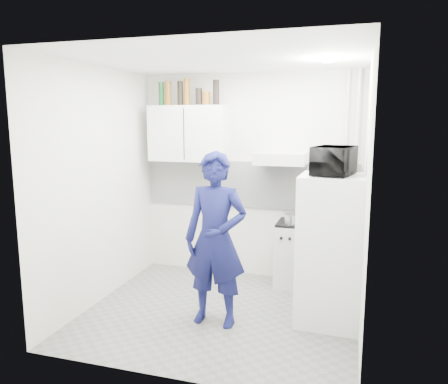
# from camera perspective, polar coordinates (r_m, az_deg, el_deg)

# --- Properties ---
(floor) EXTENTS (2.80, 2.80, 0.00)m
(floor) POSITION_cam_1_polar(r_m,az_deg,el_deg) (4.80, -0.47, -15.49)
(floor) COLOR slate
(floor) RESTS_ON ground
(ceiling) EXTENTS (2.80, 2.80, 0.00)m
(ceiling) POSITION_cam_1_polar(r_m,az_deg,el_deg) (4.39, -0.51, 16.97)
(ceiling) COLOR white
(ceiling) RESTS_ON wall_back
(wall_back) EXTENTS (2.80, 0.00, 2.80)m
(wall_back) POSITION_cam_1_polar(r_m,az_deg,el_deg) (5.61, 3.31, 2.00)
(wall_back) COLOR silver
(wall_back) RESTS_ON floor
(wall_left) EXTENTS (0.00, 2.60, 2.60)m
(wall_left) POSITION_cam_1_polar(r_m,az_deg,el_deg) (5.01, -15.97, 0.76)
(wall_left) COLOR silver
(wall_left) RESTS_ON floor
(wall_right) EXTENTS (0.00, 2.60, 2.60)m
(wall_right) POSITION_cam_1_polar(r_m,az_deg,el_deg) (4.22, 17.97, -0.90)
(wall_right) COLOR silver
(wall_right) RESTS_ON floor
(person) EXTENTS (0.64, 0.43, 1.73)m
(person) POSITION_cam_1_polar(r_m,az_deg,el_deg) (4.30, -1.11, -6.20)
(person) COLOR #111444
(person) RESTS_ON floor
(stove) EXTENTS (0.49, 0.49, 0.78)m
(stove) POSITION_cam_1_polar(r_m,az_deg,el_deg) (5.45, 9.42, -8.17)
(stove) COLOR beige
(stove) RESTS_ON floor
(fridge) EXTENTS (0.63, 0.63, 1.50)m
(fridge) POSITION_cam_1_polar(r_m,az_deg,el_deg) (4.49, 13.72, -7.36)
(fridge) COLOR white
(fridge) RESTS_ON floor
(stove_top) EXTENTS (0.47, 0.47, 0.03)m
(stove_top) POSITION_cam_1_polar(r_m,az_deg,el_deg) (5.34, 9.54, -4.05)
(stove_top) COLOR black
(stove_top) RESTS_ON stove
(saucepan) EXTENTS (0.20, 0.20, 0.11)m
(saucepan) POSITION_cam_1_polar(r_m,az_deg,el_deg) (5.26, 9.03, -3.46)
(saucepan) COLOR silver
(saucepan) RESTS_ON stove_top
(microwave) EXTENTS (0.56, 0.43, 0.28)m
(microwave) POSITION_cam_1_polar(r_m,az_deg,el_deg) (4.32, 14.18, 3.97)
(microwave) COLOR black
(microwave) RESTS_ON fridge
(bottle_a) EXTENTS (0.07, 0.07, 0.29)m
(bottle_a) POSITION_cam_1_polar(r_m,az_deg,el_deg) (5.77, -8.19, 12.55)
(bottle_a) COLOR #144C1E
(bottle_a) RESTS_ON upper_cabinet
(bottle_b) EXTENTS (0.08, 0.08, 0.30)m
(bottle_b) POSITION_cam_1_polar(r_m,az_deg,el_deg) (5.74, -7.33, 12.63)
(bottle_b) COLOR brown
(bottle_b) RESTS_ON upper_cabinet
(bottle_c) EXTENTS (0.07, 0.07, 0.30)m
(bottle_c) POSITION_cam_1_polar(r_m,az_deg,el_deg) (5.67, -5.74, 12.69)
(bottle_c) COLOR black
(bottle_c) RESTS_ON upper_cabinet
(bottle_d) EXTENTS (0.08, 0.08, 0.33)m
(bottle_d) POSITION_cam_1_polar(r_m,az_deg,el_deg) (5.64, -4.87, 12.89)
(bottle_d) COLOR brown
(bottle_d) RESTS_ON upper_cabinet
(canister_a) EXTENTS (0.08, 0.08, 0.21)m
(canister_a) POSITION_cam_1_polar(r_m,az_deg,el_deg) (5.58, -3.30, 12.32)
(canister_a) COLOR black
(canister_a) RESTS_ON upper_cabinet
(canister_b) EXTENTS (0.09, 0.09, 0.17)m
(canister_b) POSITION_cam_1_polar(r_m,az_deg,el_deg) (5.54, -2.32, 12.13)
(canister_b) COLOR brown
(canister_b) RESTS_ON upper_cabinet
(bottle_e) EXTENTS (0.08, 0.08, 0.31)m
(bottle_e) POSITION_cam_1_polar(r_m,az_deg,el_deg) (5.51, -1.04, 12.86)
(bottle_e) COLOR black
(bottle_e) RESTS_ON upper_cabinet
(upper_cabinet) EXTENTS (1.00, 0.35, 0.70)m
(upper_cabinet) POSITION_cam_1_polar(r_m,az_deg,el_deg) (5.62, -4.58, 7.63)
(upper_cabinet) COLOR white
(upper_cabinet) RESTS_ON wall_back
(range_hood) EXTENTS (0.60, 0.50, 0.14)m
(range_hood) POSITION_cam_1_polar(r_m,az_deg,el_deg) (5.25, 7.49, 4.39)
(range_hood) COLOR beige
(range_hood) RESTS_ON wall_back
(backsplash) EXTENTS (2.74, 0.03, 0.60)m
(backsplash) POSITION_cam_1_polar(r_m,az_deg,el_deg) (5.61, 3.26, 0.97)
(backsplash) COLOR white
(backsplash) RESTS_ON wall_back
(pipe_a) EXTENTS (0.05, 0.05, 2.60)m
(pipe_a) POSITION_cam_1_polar(r_m,az_deg,el_deg) (5.38, 16.70, 1.30)
(pipe_a) COLOR beige
(pipe_a) RESTS_ON floor
(pipe_b) EXTENTS (0.04, 0.04, 2.60)m
(pipe_b) POSITION_cam_1_polar(r_m,az_deg,el_deg) (5.38, 15.42, 1.36)
(pipe_b) COLOR beige
(pipe_b) RESTS_ON floor
(ceiling_spot_fixture) EXTENTS (0.10, 0.10, 0.02)m
(ceiling_spot_fixture) POSITION_cam_1_polar(r_m,az_deg,el_deg) (4.40, 13.38, 16.31)
(ceiling_spot_fixture) COLOR white
(ceiling_spot_fixture) RESTS_ON ceiling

